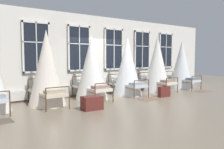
{
  "coord_description": "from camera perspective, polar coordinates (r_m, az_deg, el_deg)",
  "views": [
    {
      "loc": [
        -5.45,
        -7.72,
        1.68
      ],
      "look_at": [
        0.04,
        -0.02,
        0.95
      ],
      "focal_mm": 36.44,
      "sensor_mm": 36.0,
      "label": 1
    }
  ],
  "objects": [
    {
      "name": "cot_sixth",
      "position": [
        12.65,
        17.06,
        2.25
      ],
      "size": [
        1.29,
        1.92,
        2.56
      ],
      "rotation": [
        0.0,
        0.0,
        1.56
      ],
      "color": "#4C3323",
      "rests_on": "ground"
    },
    {
      "name": "cot_fourth",
      "position": [
        10.01,
        3.91,
        1.8
      ],
      "size": [
        1.29,
        1.93,
        2.53
      ],
      "rotation": [
        0.0,
        0.0,
        1.54
      ],
      "color": "#4C3323",
      "rests_on": "ground"
    },
    {
      "name": "ground",
      "position": [
        9.6,
        -0.27,
        -5.64
      ],
      "size": [
        27.63,
        27.63,
        0.0
      ],
      "primitive_type": "plane",
      "color": "gray"
    },
    {
      "name": "rug_fourth",
      "position": [
        9.17,
        9.35,
        -6.15
      ],
      "size": [
        0.8,
        0.56,
        0.01
      ],
      "primitive_type": "cube",
      "rotation": [
        0.0,
        0.0,
        0.01
      ],
      "color": "brown",
      "rests_on": "ground"
    },
    {
      "name": "window_bank",
      "position": [
        10.34,
        -3.61,
        1.76
      ],
      "size": [
        10.21,
        0.1,
        2.95
      ],
      "color": "black",
      "rests_on": "ground"
    },
    {
      "name": "suitcase_dark",
      "position": [
        9.83,
        12.94,
        -4.21
      ],
      "size": [
        0.57,
        0.23,
        0.47
      ],
      "rotation": [
        0.0,
        0.0,
        -0.04
      ],
      "color": "#5B231E",
      "rests_on": "ground"
    },
    {
      "name": "rug_sixth",
      "position": [
        12.0,
        21.86,
        -3.91
      ],
      "size": [
        0.82,
        0.58,
        0.01
      ],
      "primitive_type": "cube",
      "rotation": [
        0.0,
        0.0,
        0.03
      ],
      "color": "brown",
      "rests_on": "ground"
    },
    {
      "name": "cot_third",
      "position": [
        8.98,
        -5.19,
        1.45
      ],
      "size": [
        1.29,
        1.93,
        2.51
      ],
      "rotation": [
        0.0,
        0.0,
        1.55
      ],
      "color": "#4C3323",
      "rests_on": "ground"
    },
    {
      "name": "back_wall_with_windows",
      "position": [
        10.43,
        -3.98,
        4.86
      ],
      "size": [
        14.82,
        0.1,
        3.52
      ],
      "primitive_type": "cube",
      "color": "silver",
      "rests_on": "ground"
    },
    {
      "name": "cot_second",
      "position": [
        8.14,
        -16.04,
        1.34
      ],
      "size": [
        1.29,
        1.92,
        2.61
      ],
      "rotation": [
        0.0,
        0.0,
        1.57
      ],
      "color": "#4C3323",
      "rests_on": "ground"
    },
    {
      "name": "cot_fifth",
      "position": [
        11.29,
        11.27,
        2.47
      ],
      "size": [
        1.29,
        1.92,
        2.7
      ],
      "rotation": [
        0.0,
        0.0,
        1.57
      ],
      "color": "#4C3323",
      "rests_on": "ground"
    },
    {
      "name": "travel_trunk",
      "position": [
        7.31,
        -5.05,
        -7.11
      ],
      "size": [
        0.65,
        0.42,
        0.43
      ],
      "primitive_type": "cube",
      "rotation": [
        0.0,
        0.0,
        -0.04
      ],
      "color": "#5B231E",
      "rests_on": "ground"
    }
  ]
}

